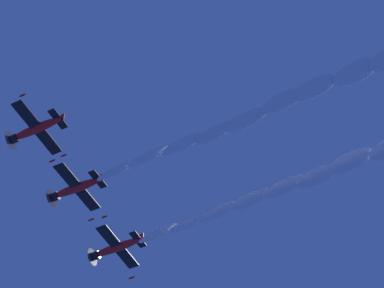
# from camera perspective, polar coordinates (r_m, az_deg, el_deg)

# --- Properties ---
(airplane_lead) EXTENTS (8.55, 9.17, 3.66)m
(airplane_lead) POSITION_cam_1_polar(r_m,az_deg,el_deg) (84.15, -13.98, 1.27)
(airplane_lead) COLOR red
(airplane_left_wingman) EXTENTS (8.57, 9.10, 3.91)m
(airplane_left_wingman) POSITION_cam_1_polar(r_m,az_deg,el_deg) (85.26, -10.50, -3.97)
(airplane_left_wingman) COLOR red
(airplane_right_wingman) EXTENTS (8.56, 9.18, 3.67)m
(airplane_right_wingman) POSITION_cam_1_polar(r_m,az_deg,el_deg) (88.51, -6.92, -9.29)
(airplane_right_wingman) COLOR red
(smoke_trail_left_wingman) EXTENTS (47.35, 3.88, 6.79)m
(smoke_trail_left_wingman) POSITION_cam_1_polar(r_m,az_deg,el_deg) (76.47, 11.40, 5.03)
(smoke_trail_left_wingman) COLOR white
(smoke_trail_right_wingman) EXTENTS (47.10, 4.17, 6.49)m
(smoke_trail_right_wingman) POSITION_cam_1_polar(r_m,az_deg,el_deg) (80.40, 14.37, -1.42)
(smoke_trail_right_wingman) COLOR white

